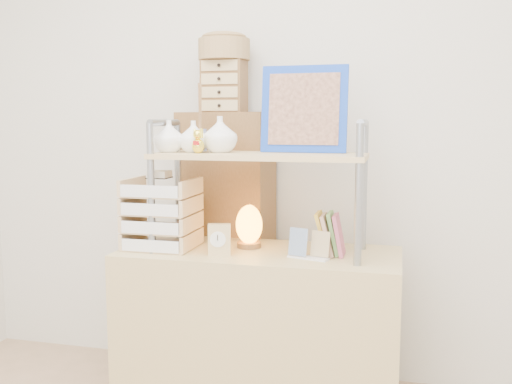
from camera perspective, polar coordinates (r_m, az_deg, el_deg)
desk at (r=2.59m, az=0.31°, el=-14.03°), size 1.20×0.50×0.75m
cabinet at (r=2.91m, az=-2.96°, el=-5.46°), size 0.47×0.29×1.35m
hutch at (r=2.45m, az=-1.22°, el=4.37°), size 0.92×0.34×0.79m
letter_tray at (r=2.54m, az=-9.52°, el=-2.52°), size 0.28×0.26×0.34m
salt_lamp at (r=2.52m, az=-0.70°, el=-3.40°), size 0.13×0.12×0.19m
desk_clock at (r=2.39m, az=-3.69°, el=-4.78°), size 0.10×0.06×0.13m
postcard_stand at (r=2.34m, az=5.26°, el=-5.79°), size 0.18×0.09×0.12m
drawer_chest at (r=2.82m, az=-3.20°, el=10.50°), size 0.20×0.16×0.25m
woven_basket at (r=2.84m, az=-3.21°, el=14.03°), size 0.25×0.25×0.10m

